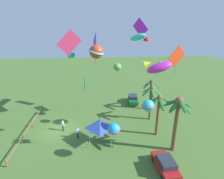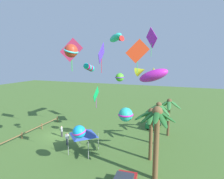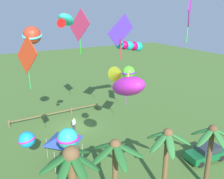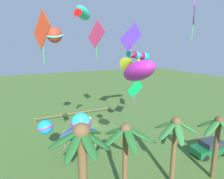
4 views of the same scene
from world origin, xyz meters
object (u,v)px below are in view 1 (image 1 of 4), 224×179
Objects in this scene: festival_tent at (100,125)px; kite_ball_3 at (96,52)px; parked_car_0 at (165,165)px; spectator_0 at (77,133)px; kite_diamond_0 at (85,83)px; kite_fish_10 at (139,37)px; palm_tree_0 at (177,113)px; kite_diamond_8 at (95,44)px; kite_diamond_5 at (177,57)px; kite_ball_9 at (118,67)px; kite_diamond_7 at (140,28)px; palm_tree_3 at (159,105)px; palm_tree_2 at (151,95)px; kite_ball_6 at (148,106)px; kite_diamond_2 at (69,43)px; parked_car_1 at (133,99)px; kite_fish_4 at (158,67)px; kite_ball_11 at (114,129)px; spectator_1 at (63,125)px; palm_tree_1 at (151,87)px; kite_tube_1 at (71,55)px.

kite_ball_3 reaches higher than festival_tent.
parked_car_0 is 2.53× the size of spectator_0.
kite_ball_3 reaches higher than spectator_0.
kite_diamond_0 is 1.69× the size of kite_fish_10.
kite_diamond_8 reaches higher than palm_tree_0.
festival_tent is 12.14m from kite_diamond_5.
kite_fish_10 reaches higher than kite_ball_9.
kite_diamond_7 is 6.90m from kite_ball_9.
palm_tree_2 is at bearing 177.30° from palm_tree_3.
kite_fish_10 reaches higher than kite_ball_6.
palm_tree_0 is at bearing 87.08° from kite_ball_3.
kite_ball_3 is (5.31, 3.35, -0.35)m from kite_diamond_2.
palm_tree_0 is 1.61× the size of kite_diamond_8.
parked_car_1 is 0.95× the size of kite_diamond_8.
kite_diamond_0 reaches higher than kite_ball_6.
kite_fish_4 is at bearing 95.14° from spectator_0.
kite_ball_6 reaches higher than spectator_0.
kite_ball_6 is (2.39, -2.17, 1.14)m from palm_tree_3.
kite_ball_6 is 4.85m from kite_ball_11.
spectator_0 is 3.56m from festival_tent.
kite_ball_6 is at bearing 76.08° from festival_tent.
kite_ball_9 reaches higher than spectator_1.
kite_fish_4 is (-3.78, 7.59, -2.48)m from kite_ball_3.
spectator_0 reaches higher than parked_car_0.
palm_tree_1 is 5.13m from parked_car_1.
kite_diamond_7 is at bearing 113.15° from spectator_1.
kite_fish_4 is at bearing 116.47° from kite_ball_3.
palm_tree_1 is 2.57× the size of kite_ball_6.
kite_diamond_8 is (-7.71, -5.98, 6.19)m from kite_ball_6.
spectator_1 is 0.37× the size of kite_diamond_8.
palm_tree_0 is at bearing 46.52° from kite_tube_1.
spectator_1 is 0.95× the size of kite_ball_9.
spectator_1 reaches higher than parked_car_0.
kite_diamond_2 is (-2.47, -11.25, 7.72)m from palm_tree_3.
parked_car_0 is at bearing -33.74° from palm_tree_0.
palm_tree_0 is 11.14m from palm_tree_1.
palm_tree_1 is 14.67m from spectator_0.
palm_tree_3 is at bearing 81.40° from spectator_1.
kite_fish_10 reaches higher than kite_ball_11.
kite_ball_6 is at bearing 94.52° from kite_ball_3.
palm_tree_0 is 1.72× the size of parked_car_0.
festival_tent is at bearing -98.07° from kite_fish_10.
kite_diamond_0 reaches higher than festival_tent.
kite_ball_3 reaches higher than palm_tree_3.
kite_diamond_0 is at bearing 165.35° from kite_diamond_2.
kite_diamond_2 is 6.28m from kite_ball_3.
kite_diamond_0 is at bearing -121.53° from kite_ball_9.
kite_diamond_7 is (-4.94, 11.56, 13.01)m from spectator_1.
parked_car_0 is (14.21, -2.35, -3.37)m from palm_tree_1.
palm_tree_2 is 13.16m from kite_ball_3.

